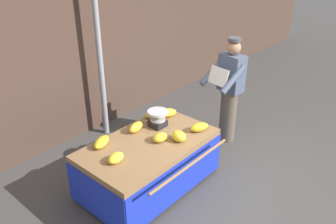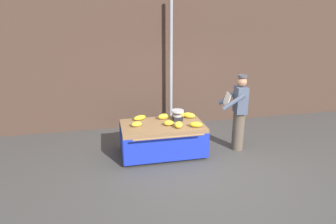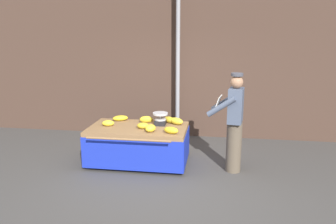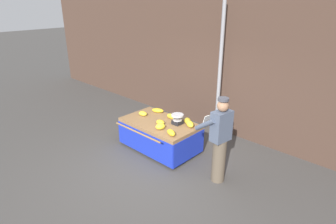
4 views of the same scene
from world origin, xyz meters
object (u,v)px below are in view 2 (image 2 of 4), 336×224
object	(u,v)px
weighing_scale	(177,115)
banana_bunch_1	(137,124)
banana_cart	(162,132)
banana_bunch_3	(164,117)
street_pole	(171,66)
banana_bunch_4	(181,115)
banana_bunch_6	(196,124)
banana_bunch_2	(140,118)
banana_bunch_7	(189,115)
banana_bunch_5	(178,125)
banana_bunch_0	(169,123)
vendor_person	(239,113)

from	to	relation	value
weighing_scale	banana_bunch_1	distance (m)	0.96
banana_cart	banana_bunch_3	size ratio (longest dim) A/B	7.01
street_pole	banana_bunch_4	bearing A→B (deg)	-91.01
banana_bunch_4	banana_bunch_6	distance (m)	0.71
banana_bunch_2	banana_bunch_3	distance (m)	0.54
banana_bunch_3	street_pole	bearing A→B (deg)	70.08
banana_bunch_3	banana_bunch_6	size ratio (longest dim) A/B	0.97
weighing_scale	banana_bunch_7	xyz separation A→B (m)	(0.29, 0.09, -0.05)
banana_bunch_4	banana_bunch_7	world-z (taller)	banana_bunch_7
banana_cart	banana_bunch_6	bearing A→B (deg)	-26.21
banana_cart	banana_bunch_5	bearing A→B (deg)	-43.20
banana_bunch_0	banana_bunch_2	distance (m)	0.74
vendor_person	street_pole	bearing A→B (deg)	124.99
banana_bunch_4	banana_bunch_6	bearing A→B (deg)	-78.86
banana_bunch_5	banana_bunch_6	size ratio (longest dim) A/B	0.84
banana_bunch_5	banana_bunch_7	distance (m)	0.67
banana_cart	banana_bunch_7	xyz separation A→B (m)	(0.67, 0.28, 0.25)
banana_bunch_4	banana_bunch_5	distance (m)	0.69
banana_bunch_7	banana_cart	bearing A→B (deg)	-157.44
banana_bunch_5	banana_bunch_7	xyz separation A→B (m)	(0.38, 0.55, -0.00)
banana_bunch_3	banana_bunch_7	size ratio (longest dim) A/B	0.87
banana_bunch_3	banana_bunch_4	size ratio (longest dim) A/B	0.98
banana_bunch_6	banana_bunch_7	world-z (taller)	banana_bunch_7
weighing_scale	banana_bunch_4	distance (m)	0.25
banana_bunch_0	banana_bunch_2	bearing A→B (deg)	139.47
banana_cart	weighing_scale	xyz separation A→B (m)	(0.38, 0.18, 0.30)
street_pole	banana_bunch_0	bearing A→B (deg)	-104.33
weighing_scale	banana_bunch_6	distance (m)	0.58
street_pole	banana_bunch_3	distance (m)	1.61
street_pole	vendor_person	world-z (taller)	street_pole
banana_bunch_1	banana_bunch_6	size ratio (longest dim) A/B	0.84
banana_bunch_2	vendor_person	distance (m)	2.20
banana_bunch_5	banana_bunch_6	world-z (taller)	banana_bunch_5
weighing_scale	banana_bunch_0	world-z (taller)	weighing_scale
banana_bunch_0	banana_bunch_4	distance (m)	0.62
banana_bunch_3	banana_bunch_5	bearing A→B (deg)	-71.08
banana_bunch_0	banana_bunch_4	size ratio (longest dim) A/B	0.82
street_pole	banana_bunch_6	size ratio (longest dim) A/B	12.83
banana_bunch_0	banana_bunch_5	xyz separation A→B (m)	(0.17, -0.17, 0.01)
banana_bunch_2	banana_bunch_7	bearing A→B (deg)	-5.26
street_pole	banana_bunch_0	size ratio (longest dim) A/B	15.69
weighing_scale	banana_bunch_7	distance (m)	0.31
street_pole	vendor_person	size ratio (longest dim) A/B	1.96
banana_bunch_2	banana_bunch_3	xyz separation A→B (m)	(0.53, -0.07, 0.01)
weighing_scale	banana_bunch_0	bearing A→B (deg)	-133.01
banana_bunch_0	weighing_scale	bearing A→B (deg)	46.99
banana_bunch_3	banana_bunch_7	world-z (taller)	banana_bunch_3
banana_cart	banana_bunch_7	bearing A→B (deg)	22.56
banana_bunch_7	vendor_person	size ratio (longest dim) A/B	0.17
banana_bunch_4	banana_bunch_7	xyz separation A→B (m)	(0.15, -0.10, 0.01)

